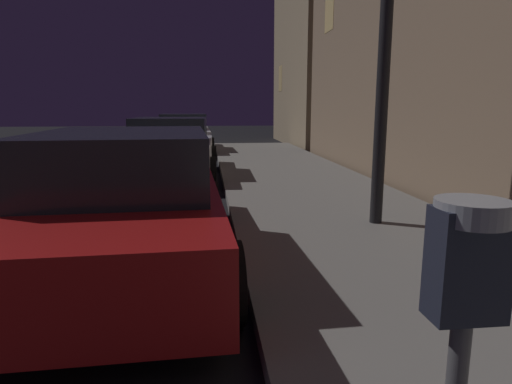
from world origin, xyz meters
TOP-DOWN VIEW (x-y plane):
  - parking_meter at (4.34, 0.04)m, footprint 0.19×0.19m
  - car_red at (2.85, 3.55)m, footprint 2.18×4.60m
  - car_silver at (2.85, 9.47)m, footprint 2.16×4.24m
  - car_white at (2.85, 15.45)m, footprint 2.15×4.50m
  - building_far at (10.69, 18.93)m, footprint 6.79×7.91m

SIDE VIEW (x-z plane):
  - car_silver at x=2.85m, z-range -0.01..1.42m
  - car_white at x=2.85m, z-range 0.00..1.43m
  - car_red at x=2.85m, z-range 0.00..1.43m
  - parking_meter at x=4.34m, z-range 0.48..1.76m
  - building_far at x=10.69m, z-range 0.00..10.85m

